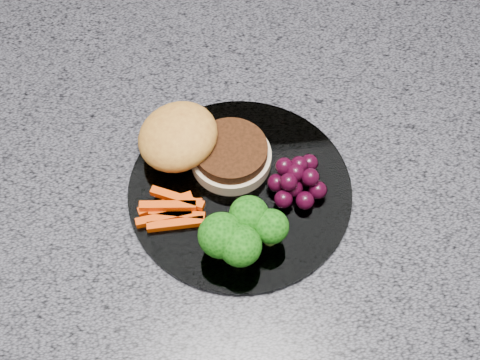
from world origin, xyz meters
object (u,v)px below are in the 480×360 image
object	(u,v)px
plate	(240,190)
burger	(197,145)
grape_bunch	(297,180)
island_cabinet	(211,303)

from	to	relation	value
plate	burger	size ratio (longest dim) A/B	1.56
grape_bunch	plate	bearing A→B (deg)	176.16
island_cabinet	plate	bearing A→B (deg)	-48.97
plate	burger	xyz separation A→B (m)	(-0.04, 0.05, 0.03)
plate	burger	world-z (taller)	burger
island_cabinet	plate	xyz separation A→B (m)	(0.05, -0.05, 0.47)
plate	burger	bearing A→B (deg)	131.04
plate	grape_bunch	bearing A→B (deg)	-3.84
burger	grape_bunch	bearing A→B (deg)	-18.92
grape_bunch	burger	bearing A→B (deg)	153.03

